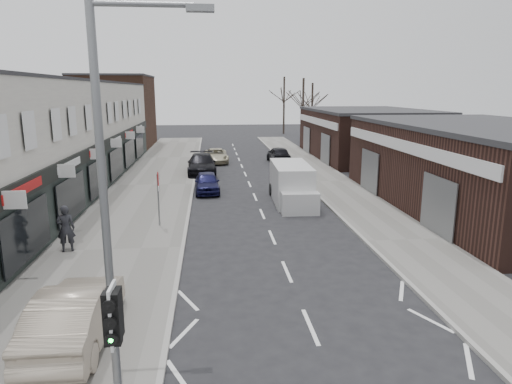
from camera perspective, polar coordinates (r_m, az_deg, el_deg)
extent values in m
plane|color=black|center=(11.72, 9.05, -21.02)|extent=(160.00, 160.00, 0.00)
cube|color=slate|center=(32.31, -12.83, 0.83)|extent=(5.50, 64.00, 0.12)
cube|color=slate|center=(33.14, 9.14, 1.27)|extent=(3.50, 64.00, 0.12)
cube|color=silver|center=(31.01, -26.26, 5.90)|extent=(8.00, 41.00, 7.10)
cube|color=#442A1D|center=(55.53, -17.17, 9.47)|extent=(8.00, 10.00, 8.00)
cube|color=#331D17|center=(28.21, 26.95, 2.62)|extent=(10.00, 18.00, 4.50)
cube|color=#331D17|center=(46.17, 13.62, 6.98)|extent=(10.00, 16.00, 4.50)
cylinder|color=slate|center=(9.01, -16.93, -20.44)|extent=(0.12, 0.12, 3.00)
cube|color=silver|center=(8.50, -17.39, -14.47)|extent=(0.05, 0.55, 1.10)
cube|color=black|center=(8.39, -17.56, -14.84)|extent=(0.28, 0.22, 0.95)
sphere|color=#0CE533|center=(8.43, -17.59, -17.03)|extent=(0.18, 0.18, 0.18)
cube|color=black|center=(8.60, -17.23, -14.11)|extent=(0.26, 0.20, 0.90)
cylinder|color=slate|center=(9.15, -18.35, -2.85)|extent=(0.16, 0.16, 8.00)
cylinder|color=slate|center=(8.81, -14.02, 21.82)|extent=(1.80, 0.10, 0.10)
cube|color=slate|center=(8.73, -6.99, 21.84)|extent=(0.50, 0.22, 0.12)
cylinder|color=slate|center=(22.15, -12.10, -0.99)|extent=(0.07, 0.07, 2.50)
cube|color=white|center=(22.01, -12.04, 0.53)|extent=(0.04, 0.45, 0.25)
cube|color=silver|center=(26.99, 4.38, 1.15)|extent=(2.21, 5.01, 2.26)
cube|color=silver|center=(24.33, 5.54, -1.45)|extent=(2.02, 0.93, 1.19)
cylinder|color=black|center=(25.34, 2.98, -1.33)|extent=(0.24, 0.75, 0.75)
cylinder|color=black|center=(25.68, 7.04, -1.22)|extent=(0.24, 0.75, 0.75)
cylinder|color=black|center=(28.68, 1.95, 0.32)|extent=(0.24, 0.75, 0.75)
cylinder|color=black|center=(28.98, 5.55, 0.40)|extent=(0.24, 0.75, 0.75)
imported|color=tan|center=(12.90, -21.61, -13.97)|extent=(1.63, 4.62, 1.52)
imported|color=black|center=(19.77, -22.69, -4.23)|extent=(0.78, 0.60, 1.91)
imported|color=#111238|center=(29.63, -6.14, 1.21)|extent=(1.69, 3.91, 1.32)
imported|color=black|center=(36.23, -6.79, 3.47)|extent=(2.31, 5.45, 1.57)
imported|color=#BAB295|center=(42.00, -5.01, 4.54)|extent=(2.24, 4.62, 1.27)
imported|color=white|center=(27.60, 4.59, 0.60)|extent=(1.92, 4.68, 1.51)
imported|color=black|center=(41.87, 2.85, 4.70)|extent=(1.86, 4.40, 1.48)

